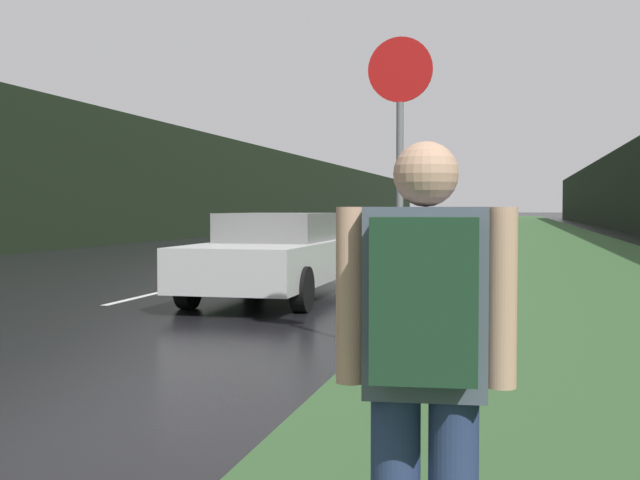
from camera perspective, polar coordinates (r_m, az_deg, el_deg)
grass_verge at (r=38.49m, az=15.97°, el=0.08°), size 6.00×240.00×0.02m
lane_stripe_c at (r=13.42m, az=-12.01°, el=-3.82°), size 0.12×3.00×0.01m
lane_stripe_d at (r=19.93m, az=-3.26°, el=-1.80°), size 0.12×3.00×0.01m
lane_stripe_e at (r=26.70m, az=1.13°, el=-0.77°), size 0.12×3.00×0.01m
lane_stripe_f at (r=33.55m, az=3.72°, el=-0.16°), size 0.12×3.00×0.01m
treeline_far_side at (r=51.06m, az=-4.75°, el=3.60°), size 2.00×140.00×5.24m
stop_sign at (r=7.74m, az=5.70°, el=5.23°), size 0.62×0.07×3.05m
hitchhiker_with_backpack at (r=2.53m, az=7.45°, el=-8.67°), size 0.56×0.42×1.62m
car_passing_near at (r=12.52m, az=-3.17°, el=-1.07°), size 1.86×4.72×1.34m
car_passing_far at (r=26.07m, az=5.68°, el=0.71°), size 2.01×4.56×1.37m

